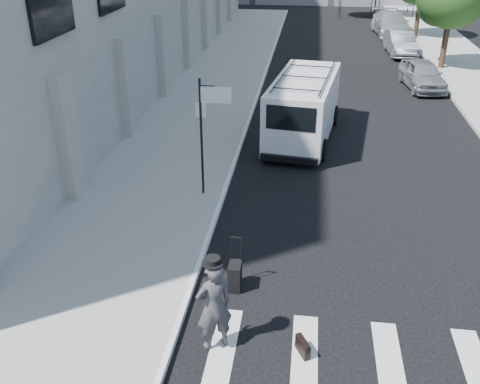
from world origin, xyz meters
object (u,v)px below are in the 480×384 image
(businessman, at_px, (214,306))
(cargo_van, at_px, (304,106))
(parked_car_a, at_px, (422,75))
(parked_car_c, at_px, (391,24))
(parked_car_b, at_px, (401,43))
(briefcase, at_px, (303,347))
(suitcase, at_px, (235,276))

(businessman, height_order, cargo_van, cargo_van)
(parked_car_a, bearing_deg, parked_car_c, 82.55)
(parked_car_a, bearing_deg, cargo_van, -134.16)
(cargo_van, distance_m, parked_car_b, 15.95)
(cargo_van, bearing_deg, briefcase, -80.94)
(briefcase, xyz_separation_m, suitcase, (-1.58, 1.88, 0.16))
(parked_car_b, relative_size, parked_car_c, 0.77)
(businessman, xyz_separation_m, cargo_van, (1.41, 11.67, 0.24))
(businessman, xyz_separation_m, suitcase, (0.13, 1.88, -0.65))
(parked_car_b, xyz_separation_m, parked_car_c, (0.16, 6.36, 0.10))
(businessman, relative_size, parked_car_b, 0.46)
(suitcase, xyz_separation_m, cargo_van, (1.28, 9.78, 0.89))
(parked_car_c, bearing_deg, parked_car_a, -95.83)
(cargo_van, xyz_separation_m, parked_car_b, (5.58, 14.94, -0.52))
(parked_car_b, distance_m, parked_car_c, 6.36)
(parked_car_a, height_order, parked_car_c, parked_car_c)
(parked_car_b, bearing_deg, suitcase, -108.91)
(briefcase, distance_m, parked_car_a, 19.86)
(briefcase, height_order, parked_car_b, parked_car_b)
(parked_car_c, bearing_deg, suitcase, -108.15)
(businessman, xyz_separation_m, briefcase, (1.71, 0.00, -0.81))
(businessman, height_order, briefcase, businessman)
(parked_car_a, relative_size, parked_car_b, 0.95)
(parked_car_a, bearing_deg, suitcase, -118.92)
(briefcase, relative_size, parked_car_c, 0.08)
(briefcase, bearing_deg, cargo_van, 64.12)
(briefcase, relative_size, parked_car_a, 0.11)
(suitcase, bearing_deg, businessman, -94.28)
(parked_car_b, bearing_deg, briefcase, -104.63)
(parked_car_c, bearing_deg, businessman, -107.67)
(briefcase, relative_size, suitcase, 0.35)
(businessman, distance_m, cargo_van, 11.75)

